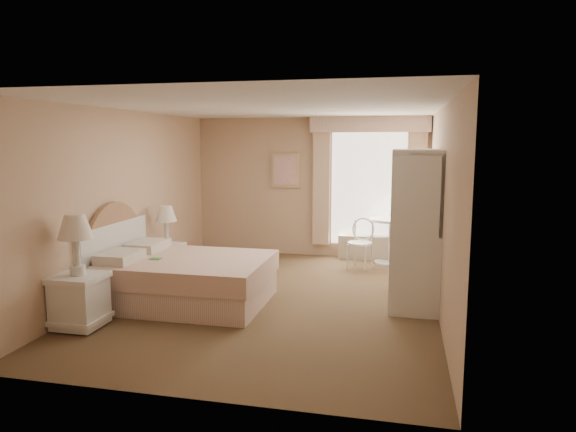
% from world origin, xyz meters
% --- Properties ---
extents(room, '(4.21, 5.51, 2.51)m').
position_xyz_m(room, '(0.00, 0.00, 1.25)').
color(room, brown).
rests_on(room, ground).
extents(window, '(2.05, 0.22, 2.51)m').
position_xyz_m(window, '(1.05, 2.65, 1.34)').
color(window, white).
rests_on(window, room).
extents(framed_art, '(0.52, 0.04, 0.62)m').
position_xyz_m(framed_art, '(-0.45, 2.71, 1.55)').
color(framed_art, tan).
rests_on(framed_art, room).
extents(bed, '(2.07, 1.56, 1.38)m').
position_xyz_m(bed, '(-1.13, -0.40, 0.33)').
color(bed, tan).
rests_on(bed, room).
extents(nightstand_near, '(0.52, 0.52, 1.27)m').
position_xyz_m(nightstand_near, '(-1.84, -1.51, 0.48)').
color(nightstand_near, white).
rests_on(nightstand_near, room).
extents(nightstand_far, '(0.45, 0.45, 1.09)m').
position_xyz_m(nightstand_far, '(-1.84, 0.68, 0.41)').
color(nightstand_far, white).
rests_on(nightstand_far, room).
extents(round_table, '(0.74, 0.74, 0.78)m').
position_xyz_m(round_table, '(1.47, 2.40, 0.52)').
color(round_table, silver).
rests_on(round_table, room).
extents(cafe_chair, '(0.50, 0.50, 0.83)m').
position_xyz_m(cafe_chair, '(1.00, 2.00, 0.48)').
color(cafe_chair, silver).
rests_on(cafe_chair, room).
extents(armoire, '(0.59, 1.19, 1.98)m').
position_xyz_m(armoire, '(1.81, 0.21, 0.82)').
color(armoire, white).
rests_on(armoire, room).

